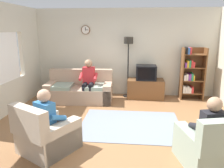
# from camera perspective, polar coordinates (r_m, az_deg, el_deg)

# --- Properties ---
(ground_plane) EXTENTS (12.00, 12.00, 0.00)m
(ground_plane) POSITION_cam_1_polar(r_m,az_deg,el_deg) (4.82, 1.61, -11.42)
(ground_plane) COLOR #8C603D
(back_wall_assembly) EXTENTS (6.20, 0.17, 2.70)m
(back_wall_assembly) POSITION_cam_1_polar(r_m,az_deg,el_deg) (7.05, 3.31, 8.16)
(back_wall_assembly) COLOR beige
(back_wall_assembly) RESTS_ON ground_plane
(couch) EXTENTS (1.94, 0.97, 0.90)m
(couch) POSITION_cam_1_polar(r_m,az_deg,el_deg) (6.55, -8.40, -1.67)
(couch) COLOR tan
(couch) RESTS_ON ground_plane
(tv_stand) EXTENTS (1.10, 0.56, 0.58)m
(tv_stand) POSITION_cam_1_polar(r_m,az_deg,el_deg) (6.84, 8.65, -1.20)
(tv_stand) COLOR brown
(tv_stand) RESTS_ON ground_plane
(tv) EXTENTS (0.60, 0.49, 0.44)m
(tv) POSITION_cam_1_polar(r_m,az_deg,el_deg) (6.70, 8.82, 2.97)
(tv) COLOR black
(tv) RESTS_ON tv_stand
(bookshelf) EXTENTS (0.68, 0.36, 1.57)m
(bookshelf) POSITION_cam_1_polar(r_m,az_deg,el_deg) (6.99, 19.78, 2.59)
(bookshelf) COLOR brown
(bookshelf) RESTS_ON ground_plane
(floor_lamp) EXTENTS (0.28, 0.28, 1.85)m
(floor_lamp) POSITION_cam_1_polar(r_m,az_deg,el_deg) (6.72, 4.26, 8.71)
(floor_lamp) COLOR black
(floor_lamp) RESTS_ON ground_plane
(armchair_near_window) EXTENTS (1.13, 1.16, 0.90)m
(armchair_near_window) POSITION_cam_1_polar(r_m,az_deg,el_deg) (4.05, -16.59, -12.73)
(armchair_near_window) COLOR #BCAD99
(armchair_near_window) RESTS_ON ground_plane
(armchair_near_bookshelf) EXTENTS (0.98, 1.04, 0.90)m
(armchair_near_bookshelf) POSITION_cam_1_polar(r_m,az_deg,el_deg) (3.82, 24.02, -15.08)
(armchair_near_bookshelf) COLOR gray
(armchair_near_bookshelf) RESTS_ON ground_plane
(area_rug) EXTENTS (2.20, 1.70, 0.01)m
(area_rug) POSITION_cam_1_polar(r_m,az_deg,el_deg) (4.98, 4.80, -10.52)
(area_rug) COLOR slate
(area_rug) RESTS_ON ground_plane
(person_on_couch) EXTENTS (0.53, 0.55, 1.24)m
(person_on_couch) POSITION_cam_1_polar(r_m,az_deg,el_deg) (6.29, -6.18, 1.36)
(person_on_couch) COLOR red
(person_on_couch) RESTS_ON ground_plane
(person_in_left_armchair) EXTENTS (0.61, 0.63, 1.12)m
(person_in_left_armchair) POSITION_cam_1_polar(r_m,az_deg,el_deg) (3.97, -15.89, -8.24)
(person_in_left_armchair) COLOR #3372B2
(person_in_left_armchair) RESTS_ON ground_plane
(person_in_right_armchair) EXTENTS (0.57, 0.59, 1.12)m
(person_in_right_armchair) POSITION_cam_1_polar(r_m,az_deg,el_deg) (3.76, 23.79, -10.24)
(person_in_right_armchair) COLOR black
(person_in_right_armchair) RESTS_ON ground_plane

